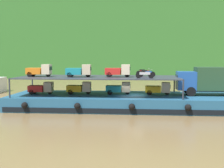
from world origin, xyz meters
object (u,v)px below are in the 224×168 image
at_px(mini_truck_lower_stern, 41,88).
at_px(mini_truck_lower_aft, 80,88).
at_px(covered_lorry, 210,80).
at_px(mini_truck_upper_fore, 118,71).
at_px(cargo_barge, 132,102).
at_px(motorcycle_upper_centre, 147,73).
at_px(mini_truck_upper_stern, 39,70).
at_px(mini_truck_upper_mid, 79,71).
at_px(mini_truck_lower_fore, 158,89).
at_px(motorcycle_upper_port, 145,74).
at_px(mini_truck_lower_mid, 119,88).
at_px(motorcycle_upper_stbd, 144,72).

height_order(mini_truck_lower_stern, mini_truck_lower_aft, same).
height_order(covered_lorry, mini_truck_upper_fore, mini_truck_upper_fore).
bearing_deg(cargo_barge, motorcycle_upper_centre, 0.96).
bearing_deg(mini_truck_upper_stern, covered_lorry, 2.18).
relative_size(mini_truck_lower_stern, mini_truck_upper_mid, 0.99).
relative_size(mini_truck_lower_fore, motorcycle_upper_port, 1.47).
distance_m(mini_truck_lower_mid, mini_truck_upper_mid, 4.87).
bearing_deg(mini_truck_upper_fore, covered_lorry, 3.60).
relative_size(mini_truck_lower_mid, motorcycle_upper_centre, 1.45).
bearing_deg(mini_truck_upper_stern, cargo_barge, 1.62).
xyz_separation_m(mini_truck_lower_stern, motorcycle_upper_stbd, (11.65, 2.09, 1.74)).
xyz_separation_m(covered_lorry, motorcycle_upper_stbd, (-7.17, 1.63, 0.74)).
bearing_deg(mini_truck_lower_mid, motorcycle_upper_centre, -8.89).
height_order(mini_truck_lower_stern, mini_truck_upper_fore, mini_truck_upper_fore).
relative_size(cargo_barge, motorcycle_upper_port, 14.19).
relative_size(covered_lorry, motorcycle_upper_centre, 4.14).
bearing_deg(covered_lorry, cargo_barge, -177.13).
distance_m(covered_lorry, mini_truck_upper_stern, 18.95).
distance_m(mini_truck_lower_stern, mini_truck_lower_mid, 8.79).
height_order(cargo_barge, motorcycle_upper_port, motorcycle_upper_port).
distance_m(mini_truck_lower_stern, motorcycle_upper_centre, 11.99).
relative_size(mini_truck_lower_aft, motorcycle_upper_centre, 1.45).
xyz_separation_m(mini_truck_upper_mid, motorcycle_upper_stbd, (7.17, 2.69, -0.26)).
height_order(mini_truck_lower_mid, mini_truck_upper_mid, mini_truck_upper_mid).
distance_m(covered_lorry, motorcycle_upper_centre, 7.02).
distance_m(mini_truck_lower_stern, mini_truck_lower_aft, 4.33).
bearing_deg(mini_truck_lower_aft, cargo_barge, -3.79).
height_order(covered_lorry, mini_truck_upper_stern, mini_truck_upper_stern).
relative_size(cargo_barge, motorcycle_upper_stbd, 14.24).
distance_m(mini_truck_lower_fore, mini_truck_upper_fore, 4.89).
bearing_deg(mini_truck_lower_mid, cargo_barge, -18.15).
relative_size(covered_lorry, mini_truck_upper_fore, 2.84).
relative_size(covered_lorry, mini_truck_lower_fore, 2.82).
distance_m(mini_truck_upper_fore, motorcycle_upper_centre, 3.13).
distance_m(mini_truck_upper_mid, mini_truck_upper_fore, 4.29).
relative_size(mini_truck_lower_mid, mini_truck_upper_mid, 0.99).
relative_size(mini_truck_lower_aft, motorcycle_upper_port, 1.46).
distance_m(motorcycle_upper_centre, motorcycle_upper_stbd, 2.04).
distance_m(mini_truck_lower_stern, mini_truck_upper_stern, 2.02).
bearing_deg(mini_truck_lower_fore, mini_truck_lower_mid, 178.28).
bearing_deg(mini_truck_upper_fore, mini_truck_lower_fore, 7.53).
bearing_deg(mini_truck_lower_mid, mini_truck_lower_fore, -1.72).
distance_m(cargo_barge, motorcycle_upper_stbd, 4.01).
height_order(covered_lorry, mini_truck_lower_stern, covered_lorry).
bearing_deg(motorcycle_upper_stbd, motorcycle_upper_port, -90.76).
bearing_deg(motorcycle_upper_centre, mini_truck_lower_mid, 171.11).
bearing_deg(motorcycle_upper_centre, cargo_barge, -179.04).
height_order(mini_truck_upper_fore, motorcycle_upper_stbd, mini_truck_upper_fore).
bearing_deg(mini_truck_upper_mid, motorcycle_upper_stbd, 20.56).
height_order(mini_truck_upper_mid, motorcycle_upper_centre, mini_truck_upper_mid).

